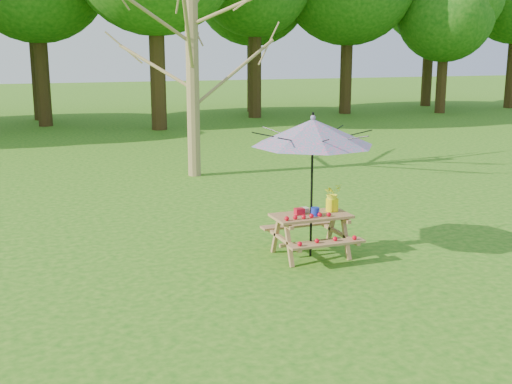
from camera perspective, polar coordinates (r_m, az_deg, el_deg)
name	(u,v)px	position (r m, az deg, el deg)	size (l,w,h in m)	color
picnic_table	(311,236)	(10.05, 4.89, -3.91)	(1.20, 1.32, 0.67)	#9D6746
patio_umbrella	(313,132)	(9.72, 5.07, 5.30)	(2.23, 2.23, 2.25)	black
produce_bins	(307,211)	(9.95, 4.59, -1.70)	(0.33, 0.40, 0.13)	red
tomatoes_row	(307,216)	(9.73, 4.59, -2.14)	(0.77, 0.13, 0.07)	red
flower_bucket	(332,197)	(10.17, 6.80, -0.41)	(0.32, 0.29, 0.44)	yellow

